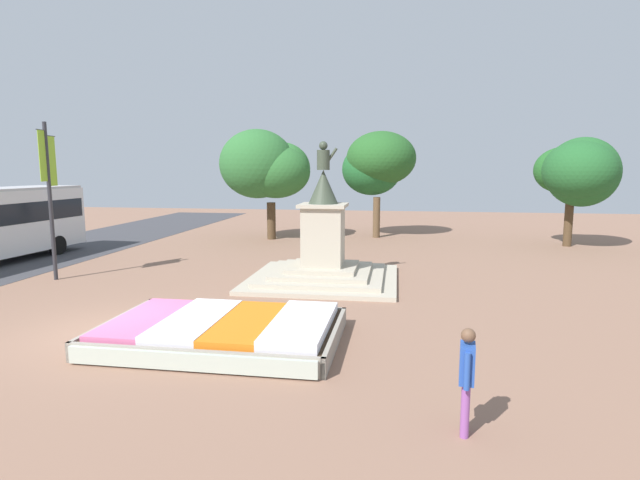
% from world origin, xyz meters
% --- Properties ---
extents(ground_plane, '(74.21, 74.21, 0.00)m').
position_xyz_m(ground_plane, '(0.00, 0.00, 0.00)').
color(ground_plane, '#8C6651').
extents(flower_planter, '(5.53, 3.73, 0.62)m').
position_xyz_m(flower_planter, '(3.14, -0.17, 0.27)').
color(flower_planter, '#38281C').
rests_on(flower_planter, ground_plane).
extents(statue_monument, '(5.27, 5.27, 4.97)m').
position_xyz_m(statue_monument, '(4.49, 6.58, 0.97)').
color(statue_monument, '#B3A995').
rests_on(statue_monument, ground_plane).
extents(banner_pole, '(0.25, 1.24, 5.66)m').
position_xyz_m(banner_pole, '(-5.21, 5.27, 3.21)').
color(banner_pole, '#2D2D33').
rests_on(banner_pole, ground_plane).
extents(pedestrian_with_handbag, '(0.27, 0.73, 1.68)m').
position_xyz_m(pedestrian_with_handbag, '(8.17, -3.51, 0.95)').
color(pedestrian_with_handbag, '#8C4C99').
rests_on(pedestrian_with_handbag, ground_plane).
extents(park_tree_far_left, '(3.92, 4.16, 5.59)m').
position_xyz_m(park_tree_far_left, '(16.07, 16.16, 3.88)').
color(park_tree_far_left, '#4C3823').
rests_on(park_tree_far_left, ground_plane).
extents(park_tree_behind_statue, '(5.09, 4.20, 6.20)m').
position_xyz_m(park_tree_behind_statue, '(-0.11, 16.61, 4.08)').
color(park_tree_behind_statue, '#4C3823').
rests_on(park_tree_behind_statue, ground_plane).
extents(park_tree_far_right, '(4.35, 4.37, 6.19)m').
position_xyz_m(park_tree_far_right, '(5.86, 19.03, 4.33)').
color(park_tree_far_right, brown).
rests_on(park_tree_far_right, ground_plane).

